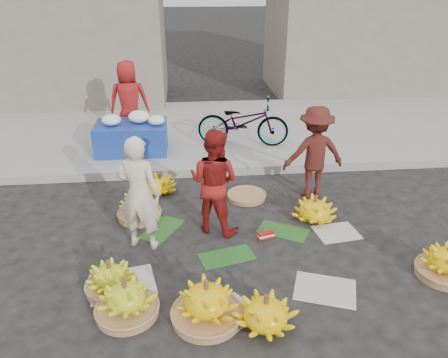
{
  "coord_description": "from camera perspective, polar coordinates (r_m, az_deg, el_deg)",
  "views": [
    {
      "loc": [
        -0.55,
        -4.53,
        3.13
      ],
      "look_at": [
        -0.07,
        0.52,
        0.7
      ],
      "focal_mm": 35.0,
      "sensor_mm": 36.0,
      "label": 1
    }
  ],
  "objects": [
    {
      "name": "ground",
      "position": [
        5.53,
        1.22,
        -8.87
      ],
      "size": [
        80.0,
        80.0,
        0.0
      ],
      "primitive_type": "plane",
      "color": "black",
      "rests_on": "ground"
    },
    {
      "name": "curb",
      "position": [
        7.41,
        -0.71,
        1.26
      ],
      "size": [
        40.0,
        0.25,
        0.15
      ],
      "primitive_type": "cube",
      "color": "gray",
      "rests_on": "ground"
    },
    {
      "name": "sidewalk",
      "position": [
        9.36,
        -1.79,
        6.46
      ],
      "size": [
        40.0,
        4.0,
        0.12
      ],
      "primitive_type": "cube",
      "color": "gray",
      "rests_on": "ground"
    },
    {
      "name": "building_left",
      "position": [
        12.28,
        -22.98,
        18.46
      ],
      "size": [
        6.0,
        3.0,
        4.0
      ],
      "primitive_type": "cube",
      "color": "gray",
      "rests_on": "sidewalk"
    },
    {
      "name": "newspaper_scatter",
      "position": [
        4.9,
        2.31,
        -14.12
      ],
      "size": [
        3.2,
        1.8,
        0.0
      ],
      "primitive_type": null,
      "color": "beige",
      "rests_on": "ground"
    },
    {
      "name": "banana_leaves",
      "position": [
        5.68,
        -0.02,
        -7.75
      ],
      "size": [
        2.0,
        1.0,
        0.0
      ],
      "primitive_type": null,
      "color": "#1C501A",
      "rests_on": "ground"
    },
    {
      "name": "banana_bunch_0",
      "position": [
        4.92,
        -14.61,
        -12.47
      ],
      "size": [
        0.61,
        0.61,
        0.39
      ],
      "rotation": [
        0.0,
        0.0,
        0.43
      ],
      "color": "#9D6942",
      "rests_on": "ground"
    },
    {
      "name": "banana_bunch_1",
      "position": [
        4.59,
        -12.67,
        -15.13
      ],
      "size": [
        0.62,
        0.62,
        0.43
      ],
      "rotation": [
        0.0,
        0.0,
        0.17
      ],
      "color": "#9D6942",
      "rests_on": "ground"
    },
    {
      "name": "banana_bunch_2",
      "position": [
        4.42,
        -2.3,
        -15.83
      ],
      "size": [
        0.73,
        0.73,
        0.47
      ],
      "rotation": [
        0.0,
        0.0,
        -0.22
      ],
      "color": "#9D6942",
      "rests_on": "ground"
    },
    {
      "name": "banana_bunch_3",
      "position": [
        4.39,
        5.47,
        -16.99
      ],
      "size": [
        0.63,
        0.63,
        0.38
      ],
      "rotation": [
        0.0,
        0.0,
        0.05
      ],
      "color": "yellow",
      "rests_on": "ground"
    },
    {
      "name": "banana_bunch_4",
      "position": [
        5.55,
        27.02,
        -9.68
      ],
      "size": [
        0.61,
        0.61,
        0.43
      ],
      "rotation": [
        0.0,
        0.0,
        -0.01
      ],
      "color": "#9D6942",
      "rests_on": "ground"
    },
    {
      "name": "banana_bunch_5",
      "position": [
        6.14,
        11.78,
        -3.86
      ],
      "size": [
        0.79,
        0.79,
        0.37
      ],
      "rotation": [
        0.0,
        0.0,
        -0.4
      ],
      "color": "yellow",
      "rests_on": "ground"
    },
    {
      "name": "banana_bunch_6",
      "position": [
        6.17,
        -11.06,
        -3.56
      ],
      "size": [
        0.59,
        0.59,
        0.42
      ],
      "rotation": [
        0.0,
        0.0,
        -0.02
      ],
      "color": "#9D6942",
      "rests_on": "ground"
    },
    {
      "name": "banana_bunch_7",
      "position": [
        6.83,
        -8.38,
        -0.68
      ],
      "size": [
        0.52,
        0.52,
        0.32
      ],
      "rotation": [
        0.0,
        0.0,
        0.04
      ],
      "color": "yellow",
      "rests_on": "ground"
    },
    {
      "name": "basket_spare",
      "position": [
        6.64,
        2.98,
        -2.25
      ],
      "size": [
        0.66,
        0.66,
        0.07
      ],
      "primitive_type": "cylinder",
      "rotation": [
        0.0,
        0.0,
        0.18
      ],
      "color": "#9D6942",
      "rests_on": "ground"
    },
    {
      "name": "incense_stack",
      "position": [
        5.69,
        5.53,
        -7.33
      ],
      "size": [
        0.23,
        0.12,
        0.09
      ],
      "primitive_type": "cube",
      "rotation": [
        0.0,
        0.0,
        0.28
      ],
      "color": "#B21313",
      "rests_on": "ground"
    },
    {
      "name": "vendor_cream",
      "position": [
        5.3,
        -11.05,
        -1.88
      ],
      "size": [
        0.61,
        0.49,
        1.45
      ],
      "primitive_type": "imported",
      "rotation": [
        0.0,
        0.0,
        2.83
      ],
      "color": "beige",
      "rests_on": "ground"
    },
    {
      "name": "vendor_red",
      "position": [
        5.56,
        -1.33,
        -0.33
      ],
      "size": [
        0.85,
        0.8,
        1.4
      ],
      "primitive_type": "imported",
      "rotation": [
        0.0,
        0.0,
        2.63
      ],
      "color": "#A31E19",
      "rests_on": "ground"
    },
    {
      "name": "man_striped",
      "position": [
        6.56,
        11.71,
        3.36
      ],
      "size": [
        0.94,
        0.58,
        1.41
      ],
      "primitive_type": "imported",
      "rotation": [
        0.0,
        0.0,
        3.2
      ],
      "color": "maroon",
      "rests_on": "ground"
    },
    {
      "name": "flower_table",
      "position": [
        8.12,
        -11.95,
        5.57
      ],
      "size": [
        1.27,
        0.8,
        0.74
      ],
      "rotation": [
        0.0,
        0.0,
        -0.01
      ],
      "color": "navy",
      "rests_on": "sidewalk"
    },
    {
      "name": "grey_bucket",
      "position": [
        8.2,
        -15.08,
        4.57
      ],
      "size": [
        0.33,
        0.33,
        0.38
      ],
      "primitive_type": "cylinder",
      "color": "slate",
      "rests_on": "sidewalk"
    },
    {
      "name": "flower_vendor",
      "position": [
        8.65,
        -12.29,
        9.97
      ],
      "size": [
        0.76,
        0.51,
        1.52
      ],
      "primitive_type": "imported",
      "rotation": [
        0.0,
        0.0,
        3.18
      ],
      "color": "#A31E19",
      "rests_on": "sidewalk"
    },
    {
      "name": "bicycle",
      "position": [
        8.23,
        2.49,
        7.44
      ],
      "size": [
        0.89,
        1.78,
        0.89
      ],
      "primitive_type": "imported",
      "rotation": [
        0.0,
        0.0,
        1.39
      ],
      "color": "gray",
      "rests_on": "sidewalk"
    }
  ]
}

